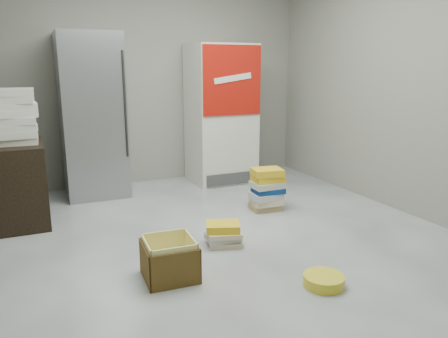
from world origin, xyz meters
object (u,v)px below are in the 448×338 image
coke_cooler (221,114)px  cardboard_box (170,262)px  wood_shelf (19,184)px  phonebook_stack_main (267,189)px  steel_fridge (92,116)px

coke_cooler → cardboard_box: size_ratio=4.58×
wood_shelf → phonebook_stack_main: size_ratio=1.74×
coke_cooler → wood_shelf: bearing=-163.7°
phonebook_stack_main → coke_cooler: bearing=89.0°
steel_fridge → cardboard_box: 2.60m
phonebook_stack_main → cardboard_box: phonebook_stack_main is taller
wood_shelf → cardboard_box: 2.01m
phonebook_stack_main → cardboard_box: size_ratio=1.17×
steel_fridge → wood_shelf: steel_fridge is taller
steel_fridge → phonebook_stack_main: 2.22m
steel_fridge → wood_shelf: size_ratio=2.37×
wood_shelf → cardboard_box: bearing=-60.0°
steel_fridge → phonebook_stack_main: (1.59, -1.38, -0.72)m
wood_shelf → phonebook_stack_main: wood_shelf is taller
coke_cooler → wood_shelf: size_ratio=2.25×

